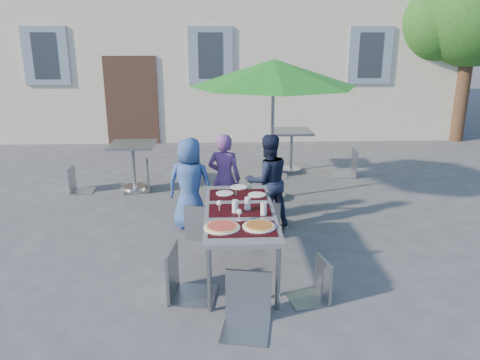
{
  "coord_description": "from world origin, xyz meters",
  "views": [
    {
      "loc": [
        0.17,
        -4.47,
        2.65
      ],
      "look_at": [
        0.45,
        1.43,
        0.84
      ],
      "focal_mm": 35.0,
      "sensor_mm": 36.0,
      "label": 1
    }
  ],
  "objects_px": {
    "bg_chair_l_0": "(76,164)",
    "bg_chair_l_1": "(273,151)",
    "chair_4": "(316,256)",
    "cafe_table_0": "(133,156)",
    "child_2": "(267,181)",
    "chair_0": "(202,200)",
    "patio_umbrella": "(273,74)",
    "child_1": "(224,179)",
    "bg_chair_r_0": "(141,158)",
    "dining_table": "(240,215)",
    "cafe_table_1": "(291,141)",
    "pizza_near_left": "(222,227)",
    "chair_5": "(247,270)",
    "chair_1": "(224,197)",
    "chair_2": "(268,195)",
    "chair_3": "(181,242)",
    "pizza_near_right": "(259,226)",
    "child_0": "(190,184)",
    "bg_chair_r_1": "(350,146)"
  },
  "relations": [
    {
      "from": "chair_2",
      "to": "chair_3",
      "type": "xyz_separation_m",
      "value": [
        -1.06,
        -1.59,
        0.04
      ]
    },
    {
      "from": "chair_1",
      "to": "chair_4",
      "type": "xyz_separation_m",
      "value": [
        0.93,
        -1.75,
        -0.05
      ]
    },
    {
      "from": "bg_chair_l_0",
      "to": "patio_umbrella",
      "type": "bearing_deg",
      "value": -9.22
    },
    {
      "from": "chair_1",
      "to": "patio_umbrella",
      "type": "xyz_separation_m",
      "value": [
        0.82,
        1.44,
        1.54
      ]
    },
    {
      "from": "child_0",
      "to": "cafe_table_0",
      "type": "distance_m",
      "value": 2.22
    },
    {
      "from": "bg_chair_r_1",
      "to": "chair_1",
      "type": "bearing_deg",
      "value": -132.42
    },
    {
      "from": "chair_3",
      "to": "chair_5",
      "type": "distance_m",
      "value": 0.85
    },
    {
      "from": "chair_4",
      "to": "child_2",
      "type": "bearing_deg",
      "value": 98.25
    },
    {
      "from": "child_0",
      "to": "bg_chair_l_1",
      "type": "xyz_separation_m",
      "value": [
        1.47,
        2.55,
        -0.16
      ]
    },
    {
      "from": "dining_table",
      "to": "bg_chair_l_0",
      "type": "bearing_deg",
      "value": 131.91
    },
    {
      "from": "chair_0",
      "to": "bg_chair_l_0",
      "type": "bearing_deg",
      "value": 136.66
    },
    {
      "from": "bg_chair_l_0",
      "to": "bg_chair_l_1",
      "type": "relative_size",
      "value": 0.98
    },
    {
      "from": "bg_chair_r_0",
      "to": "chair_2",
      "type": "bearing_deg",
      "value": -45.08
    },
    {
      "from": "pizza_near_right",
      "to": "chair_4",
      "type": "bearing_deg",
      "value": -16.63
    },
    {
      "from": "bg_chair_l_1",
      "to": "pizza_near_left",
      "type": "bearing_deg",
      "value": -103.43
    },
    {
      "from": "pizza_near_left",
      "to": "bg_chair_r_0",
      "type": "distance_m",
      "value": 3.86
    },
    {
      "from": "pizza_near_right",
      "to": "chair_5",
      "type": "relative_size",
      "value": 0.35
    },
    {
      "from": "chair_4",
      "to": "cafe_table_0",
      "type": "height_order",
      "value": "chair_4"
    },
    {
      "from": "chair_0",
      "to": "cafe_table_1",
      "type": "distance_m",
      "value": 3.76
    },
    {
      "from": "chair_0",
      "to": "chair_2",
      "type": "xyz_separation_m",
      "value": [
        0.9,
        0.12,
        0.01
      ]
    },
    {
      "from": "pizza_near_left",
      "to": "child_2",
      "type": "relative_size",
      "value": 0.28
    },
    {
      "from": "pizza_near_right",
      "to": "bg_chair_l_1",
      "type": "distance_m",
      "value": 4.42
    },
    {
      "from": "pizza_near_right",
      "to": "chair_2",
      "type": "bearing_deg",
      "value": 80.77
    },
    {
      "from": "dining_table",
      "to": "chair_4",
      "type": "height_order",
      "value": "chair_4"
    },
    {
      "from": "child_1",
      "to": "chair_5",
      "type": "distance_m",
      "value": 2.65
    },
    {
      "from": "chair_0",
      "to": "chair_4",
      "type": "bearing_deg",
      "value": -52.49
    },
    {
      "from": "child_2",
      "to": "cafe_table_0",
      "type": "xyz_separation_m",
      "value": [
        -2.23,
        1.84,
        -0.07
      ]
    },
    {
      "from": "child_2",
      "to": "bg_chair_l_1",
      "type": "bearing_deg",
      "value": -114.04
    },
    {
      "from": "cafe_table_0",
      "to": "bg_chair_r_0",
      "type": "distance_m",
      "value": 0.2
    },
    {
      "from": "pizza_near_right",
      "to": "child_2",
      "type": "distance_m",
      "value": 1.9
    },
    {
      "from": "child_2",
      "to": "chair_5",
      "type": "relative_size",
      "value": 1.36
    },
    {
      "from": "bg_chair_l_0",
      "to": "bg_chair_r_0",
      "type": "relative_size",
      "value": 0.85
    },
    {
      "from": "child_1",
      "to": "chair_3",
      "type": "xyz_separation_m",
      "value": [
        -0.47,
        -2.08,
        -0.05
      ]
    },
    {
      "from": "dining_table",
      "to": "cafe_table_1",
      "type": "relative_size",
      "value": 2.2
    },
    {
      "from": "child_1",
      "to": "chair_0",
      "type": "xyz_separation_m",
      "value": [
        -0.31,
        -0.62,
        -0.1
      ]
    },
    {
      "from": "chair_0",
      "to": "dining_table",
      "type": "bearing_deg",
      "value": -62.82
    },
    {
      "from": "child_1",
      "to": "bg_chair_l_1",
      "type": "distance_m",
      "value": 2.53
    },
    {
      "from": "pizza_near_left",
      "to": "bg_chair_r_0",
      "type": "height_order",
      "value": "bg_chair_r_0"
    },
    {
      "from": "cafe_table_0",
      "to": "bg_chair_r_0",
      "type": "xyz_separation_m",
      "value": [
        0.16,
        -0.13,
        -0.01
      ]
    },
    {
      "from": "bg_chair_r_0",
      "to": "bg_chair_l_1",
      "type": "xyz_separation_m",
      "value": [
        2.44,
        0.77,
        -0.09
      ]
    },
    {
      "from": "cafe_table_0",
      "to": "bg_chair_l_0",
      "type": "distance_m",
      "value": 1.0
    },
    {
      "from": "chair_5",
      "to": "bg_chair_l_0",
      "type": "xyz_separation_m",
      "value": [
        -2.77,
        4.18,
        -0.09
      ]
    },
    {
      "from": "child_1",
      "to": "bg_chair_r_0",
      "type": "relative_size",
      "value": 1.32
    },
    {
      "from": "chair_4",
      "to": "dining_table",
      "type": "bearing_deg",
      "value": 137.84
    },
    {
      "from": "chair_4",
      "to": "pizza_near_right",
      "type": "bearing_deg",
      "value": 163.37
    },
    {
      "from": "chair_4",
      "to": "bg_chair_r_1",
      "type": "bearing_deg",
      "value": 70.6
    },
    {
      "from": "child_1",
      "to": "chair_4",
      "type": "relative_size",
      "value": 1.57
    },
    {
      "from": "patio_umbrella",
      "to": "bg_chair_l_1",
      "type": "bearing_deg",
      "value": 82.2
    },
    {
      "from": "cafe_table_0",
      "to": "patio_umbrella",
      "type": "bearing_deg",
      "value": -16.0
    },
    {
      "from": "pizza_near_left",
      "to": "chair_1",
      "type": "xyz_separation_m",
      "value": [
        0.04,
        1.59,
        -0.23
      ]
    }
  ]
}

